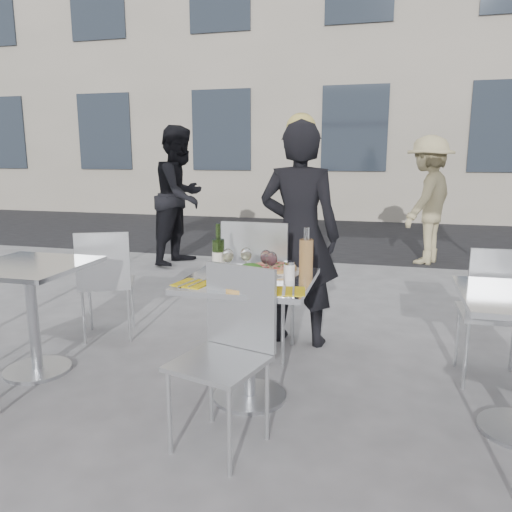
% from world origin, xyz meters
% --- Properties ---
extents(ground, '(80.00, 80.00, 0.00)m').
position_xyz_m(ground, '(0.00, 0.00, 0.00)').
color(ground, slate).
extents(street_asphalt, '(24.00, 5.00, 0.00)m').
position_xyz_m(street_asphalt, '(0.00, 6.50, 0.00)').
color(street_asphalt, black).
rests_on(street_asphalt, ground).
extents(main_table, '(0.72, 0.72, 0.75)m').
position_xyz_m(main_table, '(0.00, 0.00, 0.54)').
color(main_table, '#B7BABF').
rests_on(main_table, ground).
extents(side_table_left, '(0.72, 0.72, 0.75)m').
position_xyz_m(side_table_left, '(-1.50, 0.00, 0.54)').
color(side_table_left, '#B7BABF').
rests_on(side_table_left, ground).
extents(chair_far, '(0.46, 0.48, 1.01)m').
position_xyz_m(chair_far, '(-0.10, 0.61, 0.60)').
color(chair_far, silver).
rests_on(chair_far, ground).
extents(chair_near, '(0.51, 0.51, 0.90)m').
position_xyz_m(chair_near, '(0.01, -0.44, 0.53)').
color(chair_near, silver).
rests_on(chair_near, ground).
extents(side_chair_lfar, '(0.53, 0.54, 0.88)m').
position_xyz_m(side_chair_lfar, '(-1.35, 0.66, 0.52)').
color(side_chair_lfar, silver).
rests_on(side_chair_lfar, ground).
extents(side_chair_rfar, '(0.42, 0.43, 0.91)m').
position_xyz_m(side_chair_rfar, '(1.44, 0.54, 0.54)').
color(side_chair_rfar, silver).
rests_on(side_chair_rfar, ground).
extents(woman_diner, '(0.65, 0.46, 1.70)m').
position_xyz_m(woman_diner, '(0.12, 1.01, 0.85)').
color(woman_diner, black).
rests_on(woman_diner, ground).
extents(pedestrian_a, '(0.84, 1.00, 1.82)m').
position_xyz_m(pedestrian_a, '(-1.91, 3.48, 0.91)').
color(pedestrian_a, black).
rests_on(pedestrian_a, ground).
extents(pedestrian_b, '(1.02, 1.26, 1.70)m').
position_xyz_m(pedestrian_b, '(1.27, 4.34, 0.85)').
color(pedestrian_b, tan).
rests_on(pedestrian_b, ground).
extents(pizza_near, '(0.30, 0.30, 0.02)m').
position_xyz_m(pizza_near, '(0.04, -0.19, 0.76)').
color(pizza_near, tan).
rests_on(pizza_near, main_table).
extents(pizza_far, '(0.32, 0.32, 0.03)m').
position_xyz_m(pizza_far, '(0.10, 0.21, 0.77)').
color(pizza_far, white).
rests_on(pizza_far, main_table).
extents(salad_plate, '(0.22, 0.22, 0.09)m').
position_xyz_m(salad_plate, '(0.01, 0.00, 0.79)').
color(salad_plate, white).
rests_on(salad_plate, main_table).
extents(wine_bottle, '(0.07, 0.08, 0.29)m').
position_xyz_m(wine_bottle, '(-0.22, 0.10, 0.86)').
color(wine_bottle, '#30491B').
rests_on(wine_bottle, main_table).
extents(carafe, '(0.08, 0.08, 0.29)m').
position_xyz_m(carafe, '(0.31, 0.11, 0.87)').
color(carafe, '#E4AB61').
rests_on(carafe, main_table).
extents(sugar_shaker, '(0.06, 0.06, 0.11)m').
position_xyz_m(sugar_shaker, '(0.23, 0.01, 0.80)').
color(sugar_shaker, white).
rests_on(sugar_shaker, main_table).
extents(wineglass_white_a, '(0.07, 0.07, 0.16)m').
position_xyz_m(wineglass_white_a, '(-0.14, 0.05, 0.86)').
color(wineglass_white_a, white).
rests_on(wineglass_white_a, main_table).
extents(wineglass_white_b, '(0.07, 0.07, 0.16)m').
position_xyz_m(wineglass_white_b, '(-0.05, 0.11, 0.86)').
color(wineglass_white_b, white).
rests_on(wineglass_white_b, main_table).
extents(wineglass_red_a, '(0.07, 0.07, 0.16)m').
position_xyz_m(wineglass_red_a, '(0.12, 0.02, 0.86)').
color(wineglass_red_a, white).
rests_on(wineglass_red_a, main_table).
extents(wineglass_red_b, '(0.07, 0.07, 0.16)m').
position_xyz_m(wineglass_red_b, '(0.08, 0.07, 0.86)').
color(wineglass_red_b, white).
rests_on(wineglass_red_b, main_table).
extents(napkin_left, '(0.21, 0.21, 0.01)m').
position_xyz_m(napkin_left, '(-0.27, -0.20, 0.75)').
color(napkin_left, yellow).
rests_on(napkin_left, main_table).
extents(napkin_right, '(0.21, 0.21, 0.01)m').
position_xyz_m(napkin_right, '(0.27, -0.23, 0.75)').
color(napkin_right, yellow).
rests_on(napkin_right, main_table).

